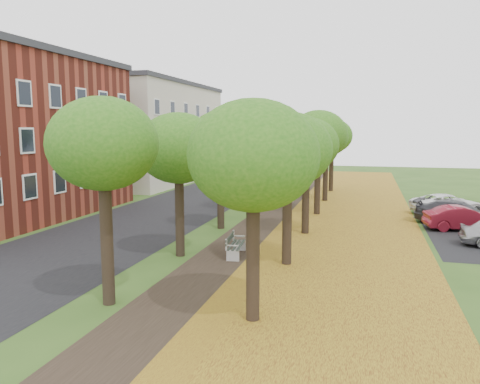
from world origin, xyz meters
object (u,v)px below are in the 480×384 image
Objects in this scene: bench at (235,245)px; car_red at (463,218)px; car_grey at (458,213)px; car_white at (448,204)px.

car_red reaches higher than bench.
car_grey is at bearing -9.90° from car_red.
car_red is (10.84, 8.45, 0.19)m from bench.
bench is 13.75m from car_red.
car_white is at bearing -44.48° from bench.
bench is 0.42× the size of car_grey.
car_white is (0.00, 3.78, -0.04)m from car_grey.
bench is at bearing 152.13° from car_grey.
car_grey is (10.84, 9.92, 0.22)m from bench.
car_grey is 3.78m from car_white.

